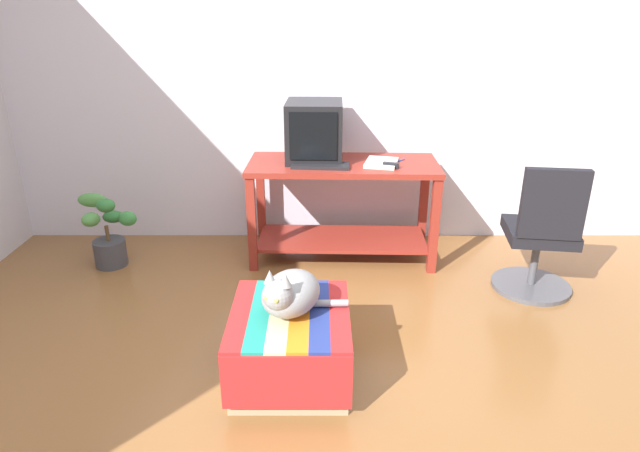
# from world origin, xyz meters

# --- Properties ---
(ground_plane) EXTENTS (14.00, 14.00, 0.00)m
(ground_plane) POSITION_xyz_m (0.00, 0.00, 0.00)
(ground_plane) COLOR brown
(back_wall) EXTENTS (8.00, 0.10, 2.60)m
(back_wall) POSITION_xyz_m (0.00, 2.05, 1.30)
(back_wall) COLOR silver
(back_wall) RESTS_ON ground_plane
(desk) EXTENTS (1.38, 0.62, 0.74)m
(desk) POSITION_xyz_m (0.22, 1.60, 0.50)
(desk) COLOR maroon
(desk) RESTS_ON ground_plane
(tv_monitor) EXTENTS (0.41, 0.46, 0.42)m
(tv_monitor) POSITION_xyz_m (0.01, 1.69, 0.94)
(tv_monitor) COLOR black
(tv_monitor) RESTS_ON desk
(keyboard) EXTENTS (0.41, 0.18, 0.02)m
(keyboard) POSITION_xyz_m (0.06, 1.47, 0.75)
(keyboard) COLOR black
(keyboard) RESTS_ON desk
(book) EXTENTS (0.27, 0.32, 0.02)m
(book) POSITION_xyz_m (0.49, 1.55, 0.75)
(book) COLOR white
(book) RESTS_ON desk
(ottoman_with_blanket) EXTENTS (0.59, 0.69, 0.37)m
(ottoman_with_blanket) POSITION_xyz_m (-0.10, 0.15, 0.19)
(ottoman_with_blanket) COLOR tan
(ottoman_with_blanket) RESTS_ON ground_plane
(cat) EXTENTS (0.48, 0.43, 0.28)m
(cat) POSITION_xyz_m (-0.09, 0.15, 0.48)
(cat) COLOR gray
(cat) RESTS_ON ottoman_with_blanket
(potted_plant) EXTENTS (0.43, 0.34, 0.55)m
(potted_plant) POSITION_xyz_m (-1.49, 1.45, 0.23)
(potted_plant) COLOR #3D3D42
(potted_plant) RESTS_ON ground_plane
(office_chair) EXTENTS (0.52, 0.52, 0.89)m
(office_chair) POSITION_xyz_m (1.48, 1.03, 0.39)
(office_chair) COLOR #4C4C51
(office_chair) RESTS_ON ground_plane
(stapler) EXTENTS (0.12, 0.07, 0.04)m
(stapler) POSITION_xyz_m (0.55, 1.45, 0.76)
(stapler) COLOR black
(stapler) RESTS_ON desk
(pen) EXTENTS (0.11, 0.10, 0.01)m
(pen) POSITION_xyz_m (0.62, 1.63, 0.74)
(pen) COLOR #2351B2
(pen) RESTS_ON desk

